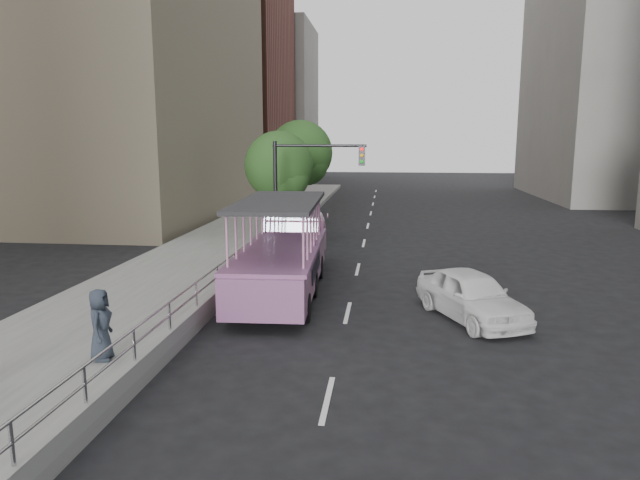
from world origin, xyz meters
The scene contains 13 objects.
ground centered at (0.00, 0.00, 0.00)m, with size 160.00×160.00×0.00m, color black.
sidewalk centered at (-5.75, 10.00, 0.15)m, with size 5.50×80.00×0.30m, color #9C9C97.
kerb_wall centered at (-3.12, 2.00, 0.48)m, with size 0.24×30.00×0.36m, color #989893.
guardrail centered at (-3.12, 2.00, 1.14)m, with size 0.07×22.00×0.71m.
duck_boat centered at (-1.43, 6.73, 1.23)m, with size 2.88×10.11×3.32m.
car centered at (4.68, 3.78, 0.74)m, with size 1.76×4.35×1.48m, color white.
pedestrian_far centered at (-4.29, -1.18, 1.13)m, with size 0.82×0.53×1.67m, color #2B333F.
parking_sign centered at (-2.60, 8.83, 1.89)m, with size 0.14×0.68×3.05m.
traffic_signal centered at (-1.70, 12.50, 3.50)m, with size 4.20×0.32×5.20m.
street_tree_near centered at (-3.30, 15.93, 3.82)m, with size 3.52×3.52×5.72m.
street_tree_far centered at (-3.10, 21.93, 4.31)m, with size 3.97×3.97×6.45m.
midrise_brick centered at (-18.00, 48.00, 13.00)m, with size 18.00×16.00×26.00m, color brown.
midrise_stone_b centered at (-16.00, 64.00, 10.00)m, with size 16.00×14.00×20.00m, color gray.
Camera 1 is at (2.14, -12.93, 5.30)m, focal length 32.00 mm.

